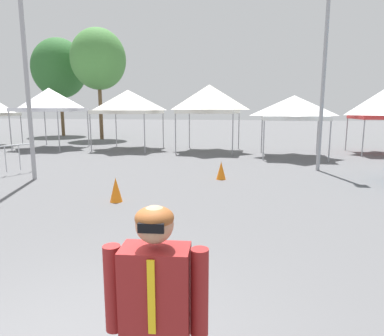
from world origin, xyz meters
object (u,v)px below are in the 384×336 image
object	(u,v)px
light_pole_near_lift	(325,56)
tree_behind_tents_left	(59,69)
canopy_tent_behind_right	(294,108)
crowd_barrier_by_lift	(5,155)
traffic_cone_lot_center	(116,190)
light_pole_opposite_side	(21,11)
tree_behind_tents_right	(98,59)
canopy_tent_right_of_center	(384,104)
traffic_cone_near_barrier	(221,170)
person_foreground	(156,321)
canopy_tent_far_right	(49,100)
canopy_tent_left_of_center	(128,102)
canopy_tent_far_left	(209,99)

from	to	relation	value
light_pole_near_lift	tree_behind_tents_left	distance (m)	23.67
tree_behind_tents_left	canopy_tent_behind_right	bearing A→B (deg)	-28.41
crowd_barrier_by_lift	traffic_cone_lot_center	distance (m)	5.81
light_pole_opposite_side	crowd_barrier_by_lift	bearing A→B (deg)	164.62
tree_behind_tents_right	canopy_tent_right_of_center	bearing A→B (deg)	-16.42
tree_behind_tents_right	light_pole_near_lift	bearing A→B (deg)	-37.86
traffic_cone_lot_center	traffic_cone_near_barrier	bearing A→B (deg)	54.74
canopy_tent_behind_right	person_foreground	bearing A→B (deg)	-98.29
canopy_tent_far_right	light_pole_opposite_side	world-z (taller)	light_pole_opposite_side
canopy_tent_left_of_center	canopy_tent_right_of_center	world-z (taller)	canopy_tent_left_of_center
light_pole_near_lift	canopy_tent_behind_right	bearing A→B (deg)	99.75
person_foreground	canopy_tent_far_left	bearing A→B (deg)	97.08
traffic_cone_near_barrier	crowd_barrier_by_lift	bearing A→B (deg)	-173.97
canopy_tent_right_of_center	light_pole_opposite_side	bearing A→B (deg)	-145.75
canopy_tent_far_left	crowd_barrier_by_lift	bearing A→B (deg)	-126.15
light_pole_opposite_side	crowd_barrier_by_lift	world-z (taller)	light_pole_opposite_side
tree_behind_tents_left	traffic_cone_near_barrier	xyz separation A→B (m)	(15.73, -16.16, -5.43)
canopy_tent_far_left	canopy_tent_right_of_center	bearing A→B (deg)	4.00
canopy_tent_far_right	canopy_tent_right_of_center	distance (m)	18.52
canopy_tent_far_right	traffic_cone_lot_center	world-z (taller)	canopy_tent_far_right
canopy_tent_right_of_center	traffic_cone_near_barrier	world-z (taller)	canopy_tent_right_of_center
canopy_tent_right_of_center	person_foreground	size ratio (longest dim) A/B	1.89
traffic_cone_near_barrier	person_foreground	bearing A→B (deg)	-86.37
canopy_tent_far_right	canopy_tent_right_of_center	world-z (taller)	canopy_tent_far_right
traffic_cone_near_barrier	canopy_tent_far_right	bearing A→B (deg)	146.55
traffic_cone_near_barrier	tree_behind_tents_right	bearing A→B (deg)	128.66
canopy_tent_far_right	canopy_tent_behind_right	bearing A→B (deg)	-4.79
traffic_cone_near_barrier	traffic_cone_lot_center	bearing A→B (deg)	-125.26
canopy_tent_far_right	tree_behind_tents_right	bearing A→B (deg)	88.12
canopy_tent_far_right	canopy_tent_far_left	bearing A→B (deg)	1.30
canopy_tent_far_left	tree_behind_tents_right	distance (m)	11.52
person_foreground	crowd_barrier_by_lift	distance (m)	11.78
light_pole_near_lift	traffic_cone_lot_center	distance (m)	9.04
canopy_tent_left_of_center	tree_behind_tents_left	distance (m)	13.13
traffic_cone_near_barrier	canopy_tent_left_of_center	bearing A→B (deg)	129.28
canopy_tent_far_left	light_pole_near_lift	xyz separation A→B (m)	(4.97, -5.08, 1.39)
tree_behind_tents_right	crowd_barrier_by_lift	bearing A→B (deg)	-77.19
canopy_tent_right_of_center	light_pole_opposite_side	size ratio (longest dim) A/B	0.35
light_pole_near_lift	traffic_cone_near_barrier	distance (m)	5.79
canopy_tent_far_right	light_pole_near_lift	xyz separation A→B (m)	(14.49, -4.87, 1.39)
canopy_tent_far_right	canopy_tent_right_of_center	size ratio (longest dim) A/B	1.06
canopy_tent_behind_right	tree_behind_tents_left	distance (m)	21.37
canopy_tent_far_left	light_pole_opposite_side	distance (m)	10.16
canopy_tent_right_of_center	tree_behind_tents_right	world-z (taller)	tree_behind_tents_right
canopy_tent_left_of_center	light_pole_near_lift	xyz separation A→B (m)	(9.70, -5.20, 1.52)
light_pole_near_lift	tree_behind_tents_right	xyz separation A→B (m)	(-14.28, 11.10, 1.75)
canopy_tent_right_of_center	crowd_barrier_by_lift	distance (m)	17.58
person_foreground	light_pole_opposite_side	size ratio (longest dim) A/B	0.19
person_foreground	traffic_cone_lot_center	size ratio (longest dim) A/B	2.84
canopy_tent_left_of_center	traffic_cone_near_barrier	bearing A→B (deg)	-50.72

